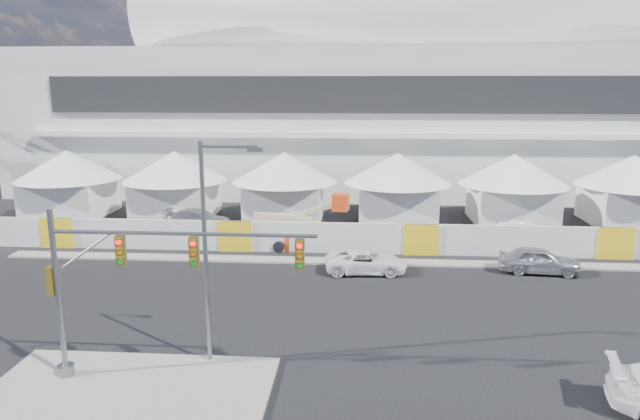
# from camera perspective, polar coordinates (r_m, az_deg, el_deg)

# --- Properties ---
(ground) EXTENTS (160.00, 160.00, 0.00)m
(ground) POSITION_cam_1_polar(r_m,az_deg,el_deg) (23.61, -1.37, -14.41)
(ground) COLOR black
(ground) RESTS_ON ground
(median_island) EXTENTS (10.00, 5.00, 0.15)m
(median_island) POSITION_cam_1_polar(r_m,az_deg,el_deg) (22.35, -18.35, -16.52)
(median_island) COLOR gray
(median_island) RESTS_ON ground
(stadium) EXTENTS (80.00, 24.80, 21.98)m
(stadium) POSITION_cam_1_polar(r_m,az_deg,el_deg) (62.84, 10.35, 11.13)
(stadium) COLOR silver
(stadium) RESTS_ON ground
(tent_row) EXTENTS (53.40, 8.40, 5.40)m
(tent_row) POSITION_cam_1_polar(r_m,az_deg,el_deg) (45.62, 2.08, 2.94)
(tent_row) COLOR white
(tent_row) RESTS_ON ground
(hoarding_fence) EXTENTS (70.00, 0.25, 2.00)m
(hoarding_fence) POSITION_cam_1_polar(r_m,az_deg,el_deg) (36.98, 10.08, -2.91)
(hoarding_fence) COLOR silver
(hoarding_fence) RESTS_ON ground
(sedan_silver) EXTENTS (2.27, 4.67, 1.53)m
(sedan_silver) POSITION_cam_1_polar(r_m,az_deg,el_deg) (35.32, 21.07, -4.70)
(sedan_silver) COLOR #B7B7BC
(sedan_silver) RESTS_ON ground
(pickup_curb) EXTENTS (2.40, 4.81, 1.31)m
(pickup_curb) POSITION_cam_1_polar(r_m,az_deg,el_deg) (33.15, 4.63, -5.18)
(pickup_curb) COLOR white
(pickup_curb) RESTS_ON ground
(lot_car_a) EXTENTS (3.01, 4.13, 1.30)m
(lot_car_a) POSITION_cam_1_polar(r_m,az_deg,el_deg) (42.39, 19.81, -1.98)
(lot_car_a) COLOR white
(lot_car_a) RESTS_ON ground
(lot_car_c) EXTENTS (2.65, 5.28, 1.47)m
(lot_car_c) POSITION_cam_1_polar(r_m,az_deg,el_deg) (43.91, -12.07, -0.92)
(lot_car_c) COLOR #ADACB1
(lot_car_c) RESTS_ON ground
(traffic_mast) EXTENTS (9.67, 0.61, 6.27)m
(traffic_mast) POSITION_cam_1_polar(r_m,az_deg,el_deg) (21.57, -19.52, -7.02)
(traffic_mast) COLOR gray
(traffic_mast) RESTS_ON median_island
(streetlight_median) EXTENTS (2.36, 0.24, 8.52)m
(streetlight_median) POSITION_cam_1_polar(r_m,az_deg,el_deg) (21.66, -10.88, -2.83)
(streetlight_median) COLOR slate
(streetlight_median) RESTS_ON median_island
(boom_lift) EXTENTS (7.76, 2.35, 3.86)m
(boom_lift) POSITION_cam_1_polar(r_m,az_deg,el_deg) (38.13, -4.44, -2.23)
(boom_lift) COLOR #DC4314
(boom_lift) RESTS_ON ground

